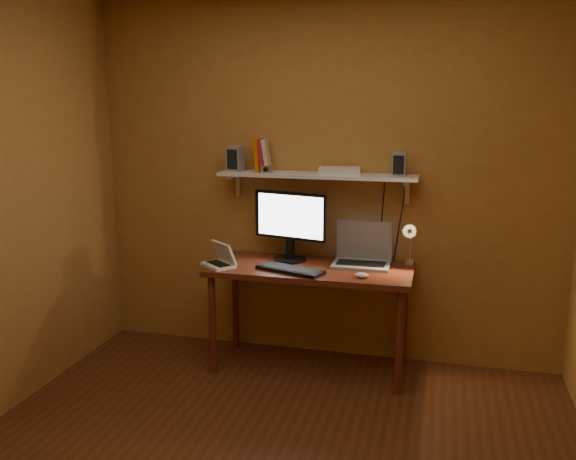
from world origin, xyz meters
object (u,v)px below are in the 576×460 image
(shelf_camera, at_px, (266,169))
(keyboard, at_px, (290,270))
(speaker_right, at_px, (399,164))
(desk_lamp, at_px, (410,239))
(mouse, at_px, (362,275))
(speaker_left, at_px, (235,159))
(desk, at_px, (310,279))
(netbook, at_px, (221,259))
(router, at_px, (339,171))
(laptop, at_px, (363,253))
(wall_shelf, at_px, (317,176))
(monitor, at_px, (290,222))

(shelf_camera, bearing_deg, keyboard, -48.58)
(speaker_right, bearing_deg, desk_lamp, -32.14)
(mouse, xyz_separation_m, speaker_right, (0.19, 0.37, 0.69))
(desk_lamp, bearing_deg, shelf_camera, 179.95)
(desk_lamp, height_order, speaker_left, speaker_left)
(desk, height_order, desk_lamp, desk_lamp)
(speaker_left, height_order, speaker_right, speaker_left)
(netbook, height_order, router, router)
(router, bearing_deg, laptop, -8.73)
(desk, distance_m, keyboard, 0.21)
(speaker_left, distance_m, shelf_camera, 0.26)
(wall_shelf, relative_size, netbook, 4.95)
(laptop, xyz_separation_m, speaker_left, (-0.93, 0.02, 0.64))
(router, bearing_deg, desk, -130.12)
(desk_lamp, height_order, shelf_camera, shelf_camera)
(keyboard, bearing_deg, laptop, 53.66)
(wall_shelf, relative_size, laptop, 3.56)
(netbook, height_order, keyboard, netbook)
(desk, xyz_separation_m, router, (0.16, 0.19, 0.73))
(laptop, height_order, desk_lamp, desk_lamp)
(desk_lamp, height_order, router, router)
(desk, relative_size, monitor, 2.58)
(desk_lamp, bearing_deg, monitor, 179.76)
(wall_shelf, bearing_deg, desk, -90.00)
(speaker_left, relative_size, shelf_camera, 1.96)
(speaker_left, bearing_deg, speaker_right, 9.17)
(desk, xyz_separation_m, keyboard, (-0.11, -0.15, 0.10))
(netbook, relative_size, keyboard, 0.61)
(desk, bearing_deg, mouse, -24.54)
(monitor, height_order, shelf_camera, shelf_camera)
(netbook, xyz_separation_m, mouse, (0.99, -0.04, -0.03))
(wall_shelf, relative_size, router, 4.95)
(router, bearing_deg, shelf_camera, -173.08)
(laptop, height_order, router, router)
(desk, relative_size, wall_shelf, 1.00)
(netbook, bearing_deg, monitor, 70.48)
(keyboard, relative_size, router, 1.65)
(netbook, relative_size, shelf_camera, 3.09)
(desk, distance_m, desk_lamp, 0.73)
(desk_lamp, bearing_deg, keyboard, -160.49)
(router, bearing_deg, monitor, -170.07)
(speaker_left, bearing_deg, shelf_camera, -3.84)
(speaker_right, bearing_deg, router, -176.50)
(desk, bearing_deg, router, 49.88)
(mouse, height_order, router, router)
(desk_lamp, relative_size, speaker_left, 2.09)
(keyboard, xyz_separation_m, speaker_right, (0.67, 0.34, 0.69))
(laptop, bearing_deg, desk, -154.28)
(mouse, bearing_deg, shelf_camera, 163.77)
(wall_shelf, xyz_separation_m, router, (0.16, -0.01, 0.04))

